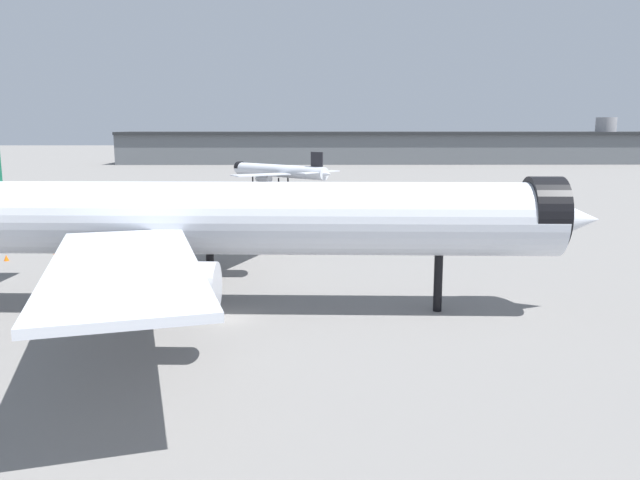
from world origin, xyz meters
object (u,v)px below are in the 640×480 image
object	(u,v)px
traffic_cone_near_nose	(56,252)
traffic_cone_wingtip	(6,258)
airliner_near_gate	(229,220)
airliner_far_taxiway	(280,171)

from	to	relation	value
traffic_cone_near_nose	traffic_cone_wingtip	size ratio (longest dim) A/B	0.90
traffic_cone_near_nose	traffic_cone_wingtip	world-z (taller)	traffic_cone_wingtip
airliner_near_gate	traffic_cone_near_nose	distance (m)	34.28
airliner_far_taxiway	traffic_cone_near_nose	world-z (taller)	airliner_far_taxiway
airliner_far_taxiway	traffic_cone_wingtip	world-z (taller)	airliner_far_taxiway
airliner_far_taxiway	traffic_cone_wingtip	size ratio (longest dim) A/B	40.43
traffic_cone_wingtip	traffic_cone_near_nose	bearing A→B (deg)	40.21
airliner_near_gate	airliner_far_taxiway	xyz separation A→B (m)	(-1.17, 107.50, -3.64)
airliner_far_taxiway	traffic_cone_near_nose	bearing A→B (deg)	117.03
traffic_cone_near_nose	traffic_cone_wingtip	bearing A→B (deg)	-139.79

